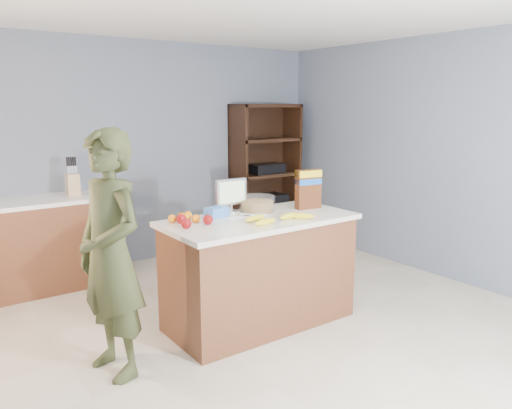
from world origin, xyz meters
TOP-DOWN VIEW (x-y plane):
  - floor at (0.00, 0.00)m, footprint 4.50×5.00m
  - walls at (0.00, 0.00)m, footprint 4.52×5.02m
  - counter_peninsula at (0.00, 0.30)m, footprint 1.56×0.76m
  - back_cabinet at (-1.20, 2.20)m, footprint 1.24×0.62m
  - shelving_unit at (1.55, 2.35)m, footprint 0.90×0.40m
  - person at (-1.25, 0.24)m, footprint 0.51×0.67m
  - knife_block at (-0.93, 2.17)m, footprint 0.12×0.10m
  - envelopes at (-0.05, 0.41)m, footprint 0.40×0.20m
  - bananas at (0.05, 0.12)m, footprint 0.55×0.28m
  - apples at (-0.57, 0.38)m, footprint 0.27×0.24m
  - oranges at (-0.56, 0.52)m, footprint 0.22×0.21m
  - blue_carton at (-0.27, 0.53)m, footprint 0.20×0.15m
  - salad_bowl at (0.13, 0.52)m, footprint 0.30×0.30m
  - tv at (-0.06, 0.62)m, footprint 0.28×0.12m
  - cereal_box at (0.56, 0.35)m, footprint 0.24×0.12m

SIDE VIEW (x-z plane):
  - floor at x=0.00m, z-range -0.01..0.01m
  - counter_peninsula at x=0.00m, z-range -0.03..0.87m
  - back_cabinet at x=-1.20m, z-range 0.00..0.90m
  - person at x=-1.25m, z-range 0.00..1.65m
  - shelving_unit at x=1.55m, z-range -0.04..1.76m
  - envelopes at x=-0.05m, z-range 0.90..0.90m
  - bananas at x=0.05m, z-range 0.90..0.95m
  - oranges at x=-0.56m, z-range 0.90..0.97m
  - apples at x=-0.57m, z-range 0.90..0.98m
  - blue_carton at x=-0.27m, z-range 0.90..0.98m
  - salad_bowl at x=0.13m, z-range 0.89..1.02m
  - knife_block at x=-0.93m, z-range 0.86..1.17m
  - tv at x=-0.06m, z-range 0.92..1.20m
  - cereal_box at x=0.56m, z-range 0.93..1.27m
  - walls at x=0.00m, z-range 0.40..2.91m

